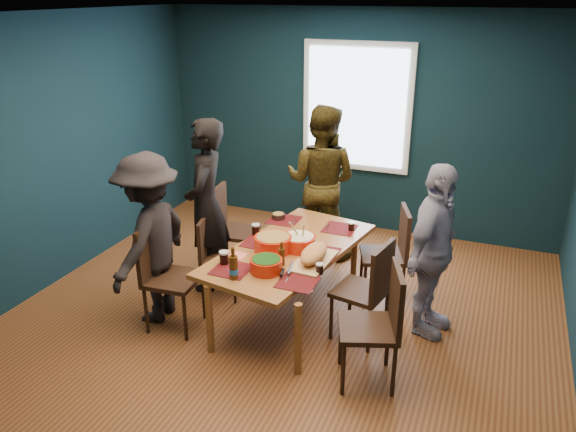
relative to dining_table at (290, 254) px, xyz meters
name	(u,v)px	position (x,y,z in m)	size (l,w,h in m)	color
room	(291,173)	(-0.03, 0.10, 0.75)	(5.01, 5.01, 2.71)	brown
dining_table	(290,254)	(0.00, 0.00, 0.00)	(1.22, 1.94, 0.69)	brown
chair_left_far	(228,223)	(-0.95, 0.59, -0.07)	(0.48, 0.48, 0.95)	black
chair_left_mid	(214,251)	(-0.83, 0.06, -0.14)	(0.45, 0.45, 0.82)	black
chair_left_near	(163,268)	(-0.98, -0.60, -0.05)	(0.48, 0.48, 0.99)	black
chair_right_far	(393,247)	(0.82, 0.65, -0.07)	(0.54, 0.54, 0.94)	black
chair_right_mid	(370,285)	(0.80, -0.15, -0.08)	(0.49, 0.49, 0.93)	black
chair_right_near	(381,318)	(1.01, -0.68, -0.05)	(0.56, 0.56, 0.98)	black
person_far_left	(206,206)	(-0.98, 0.22, 0.26)	(0.64, 0.42, 1.76)	black
person_back	(321,182)	(-0.17, 1.39, 0.25)	(0.84, 0.66, 1.74)	black
person_right	(433,252)	(1.25, 0.18, 0.16)	(0.92, 0.38, 1.57)	white
person_near_left	(150,239)	(-1.15, -0.51, 0.17)	(1.03, 0.59, 1.59)	black
bowl_salad	(273,243)	(-0.12, -0.11, 0.14)	(0.34, 0.34, 0.14)	red
bowl_dumpling	(299,242)	(0.08, 0.01, 0.13)	(0.31, 0.31, 0.29)	red
bowl_herbs	(266,265)	(-0.01, -0.51, 0.13)	(0.27, 0.27, 0.12)	red
cutting_board	(314,255)	(0.30, -0.20, 0.13)	(0.33, 0.67, 0.15)	#D7B474
small_bowl	(278,216)	(-0.36, 0.60, 0.10)	(0.14, 0.14, 0.06)	black
beer_bottle_a	(234,268)	(-0.21, -0.72, 0.16)	(0.08, 0.08, 0.28)	#40220B
beer_bottle_b	(282,256)	(0.06, -0.35, 0.15)	(0.05, 0.05, 0.21)	#40220B
cola_glass_a	(224,257)	(-0.41, -0.51, 0.13)	(0.08, 0.08, 0.12)	black
cola_glass_b	(320,268)	(0.41, -0.38, 0.12)	(0.07, 0.07, 0.09)	black
cola_glass_c	(351,226)	(0.42, 0.59, 0.11)	(0.06, 0.06, 0.09)	black
cola_glass_d	(256,229)	(-0.41, 0.15, 0.13)	(0.08, 0.08, 0.11)	black
napkin_a	(326,251)	(0.33, 0.04, 0.07)	(0.13, 0.13, 0.00)	#DC695D
napkin_b	(238,255)	(-0.37, -0.33, 0.07)	(0.14, 0.14, 0.00)	#DC695D
napkin_c	(304,288)	(0.38, -0.66, 0.07)	(0.13, 0.13, 0.00)	#DC695D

